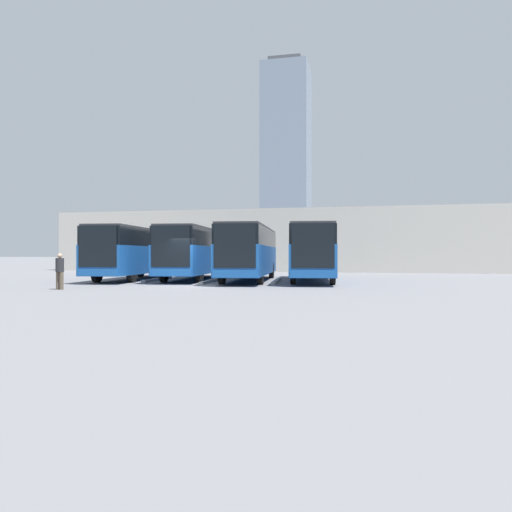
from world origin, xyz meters
TOP-DOWN VIEW (x-y plane):
  - ground_plane at (0.00, 0.00)m, footprint 600.00×600.00m
  - bus_0 at (-5.78, -6.10)m, footprint 3.76×12.30m
  - curb_divider_0 at (-3.85, -4.31)m, footprint 0.87×5.59m
  - bus_1 at (-1.93, -5.44)m, footprint 3.76×12.30m
  - curb_divider_1 at (0.00, -3.65)m, footprint 0.87×5.59m
  - bus_2 at (1.92, -6.44)m, footprint 3.76×12.30m
  - curb_divider_2 at (3.85, -4.65)m, footprint 0.87×5.59m
  - bus_3 at (5.77, -5.59)m, footprint 3.76×12.30m
  - pedestrian at (4.89, 4.05)m, footprint 0.44×0.44m
  - station_building at (0.00, -25.77)m, footprint 44.25×12.35m
  - office_tower at (24.30, -179.10)m, footprint 18.82×18.82m

SIDE VIEW (x-z plane):
  - ground_plane at x=0.00m, z-range 0.00..0.00m
  - curb_divider_0 at x=-3.85m, z-range 0.00..0.15m
  - curb_divider_1 at x=0.00m, z-range 0.00..0.15m
  - curb_divider_2 at x=3.85m, z-range 0.00..0.15m
  - pedestrian at x=4.89m, z-range 0.06..1.75m
  - bus_0 at x=-5.78m, z-range 0.19..3.51m
  - bus_1 at x=-1.93m, z-range 0.19..3.51m
  - bus_2 at x=1.92m, z-range 0.19..3.51m
  - bus_3 at x=5.77m, z-range 0.19..3.51m
  - station_building at x=0.00m, z-range 0.03..6.01m
  - office_tower at x=24.30m, z-range -0.60..81.18m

